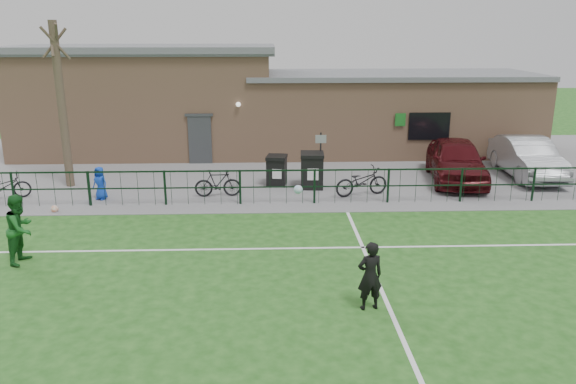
{
  "coord_description": "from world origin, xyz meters",
  "views": [
    {
      "loc": [
        -0.54,
        -10.11,
        5.74
      ],
      "look_at": [
        0.0,
        5.0,
        1.3
      ],
      "focal_mm": 35.0,
      "sensor_mm": 36.0,
      "label": 1
    }
  ],
  "objects_px": {
    "sign_post": "(320,159)",
    "car_silver": "(527,157)",
    "spectator_child": "(100,183)",
    "wheelie_bin_right": "(312,171)",
    "outfield_player": "(21,229)",
    "ball_ground": "(55,209)",
    "wheelie_bin_left": "(277,171)",
    "bicycle_c": "(3,186)",
    "bicycle_d": "(218,183)",
    "bare_tree": "(62,106)",
    "car_maroon": "(456,160)",
    "bicycle_e": "(361,181)"
  },
  "relations": [
    {
      "from": "sign_post",
      "to": "car_silver",
      "type": "height_order",
      "value": "sign_post"
    },
    {
      "from": "spectator_child",
      "to": "wheelie_bin_right",
      "type": "bearing_deg",
      "value": 33.91
    },
    {
      "from": "outfield_player",
      "to": "ball_ground",
      "type": "distance_m",
      "value": 4.12
    },
    {
      "from": "ball_ground",
      "to": "wheelie_bin_left",
      "type": "bearing_deg",
      "value": 22.53
    },
    {
      "from": "wheelie_bin_right",
      "to": "outfield_player",
      "type": "distance_m",
      "value": 10.25
    },
    {
      "from": "wheelie_bin_left",
      "to": "bicycle_c",
      "type": "xyz_separation_m",
      "value": [
        -9.46,
        -1.53,
        -0.06
      ]
    },
    {
      "from": "car_silver",
      "to": "ball_ground",
      "type": "height_order",
      "value": "car_silver"
    },
    {
      "from": "bicycle_d",
      "to": "outfield_player",
      "type": "distance_m",
      "value": 7.11
    },
    {
      "from": "bare_tree",
      "to": "car_maroon",
      "type": "height_order",
      "value": "bare_tree"
    },
    {
      "from": "car_silver",
      "to": "bicycle_d",
      "type": "xyz_separation_m",
      "value": [
        -12.04,
        -2.35,
        -0.29
      ]
    },
    {
      "from": "car_maroon",
      "to": "outfield_player",
      "type": "distance_m",
      "value": 15.32
    },
    {
      "from": "outfield_player",
      "to": "car_maroon",
      "type": "bearing_deg",
      "value": -54.19
    },
    {
      "from": "wheelie_bin_right",
      "to": "spectator_child",
      "type": "height_order",
      "value": "wheelie_bin_right"
    },
    {
      "from": "bicycle_d",
      "to": "wheelie_bin_right",
      "type": "bearing_deg",
      "value": -75.99
    },
    {
      "from": "bicycle_e",
      "to": "spectator_child",
      "type": "relative_size",
      "value": 1.7
    },
    {
      "from": "wheelie_bin_right",
      "to": "bicycle_d",
      "type": "distance_m",
      "value": 3.55
    },
    {
      "from": "wheelie_bin_right",
      "to": "ball_ground",
      "type": "xyz_separation_m",
      "value": [
        -8.53,
        -2.6,
        -0.51
      ]
    },
    {
      "from": "bicycle_c",
      "to": "spectator_child",
      "type": "height_order",
      "value": "spectator_child"
    },
    {
      "from": "bare_tree",
      "to": "spectator_child",
      "type": "bearing_deg",
      "value": -47.23
    },
    {
      "from": "car_maroon",
      "to": "bicycle_d",
      "type": "height_order",
      "value": "car_maroon"
    },
    {
      "from": "sign_post",
      "to": "wheelie_bin_right",
      "type": "bearing_deg",
      "value": -135.26
    },
    {
      "from": "car_maroon",
      "to": "outfield_player",
      "type": "relative_size",
      "value": 2.7
    },
    {
      "from": "wheelie_bin_right",
      "to": "sign_post",
      "type": "relative_size",
      "value": 0.61
    },
    {
      "from": "bare_tree",
      "to": "wheelie_bin_right",
      "type": "distance_m",
      "value": 9.38
    },
    {
      "from": "bicycle_e",
      "to": "car_silver",
      "type": "bearing_deg",
      "value": -87.56
    },
    {
      "from": "outfield_player",
      "to": "ball_ground",
      "type": "bearing_deg",
      "value": 16.95
    },
    {
      "from": "wheelie_bin_left",
      "to": "outfield_player",
      "type": "xyz_separation_m",
      "value": [
        -6.56,
        -6.99,
        0.35
      ]
    },
    {
      "from": "bare_tree",
      "to": "bicycle_d",
      "type": "bearing_deg",
      "value": -15.85
    },
    {
      "from": "car_maroon",
      "to": "bicycle_c",
      "type": "bearing_deg",
      "value": -164.56
    },
    {
      "from": "bicycle_c",
      "to": "ball_ground",
      "type": "distance_m",
      "value": 2.7
    },
    {
      "from": "wheelie_bin_left",
      "to": "spectator_child",
      "type": "xyz_separation_m",
      "value": [
        -6.12,
        -1.65,
        0.06
      ]
    },
    {
      "from": "bicycle_c",
      "to": "ball_ground",
      "type": "bearing_deg",
      "value": -145.08
    },
    {
      "from": "bare_tree",
      "to": "bicycle_e",
      "type": "xyz_separation_m",
      "value": [
        10.73,
        -1.67,
        -2.47
      ]
    },
    {
      "from": "car_maroon",
      "to": "bicycle_d",
      "type": "xyz_separation_m",
      "value": [
        -9.0,
        -1.78,
        -0.33
      ]
    },
    {
      "from": "bare_tree",
      "to": "bicycle_c",
      "type": "relative_size",
      "value": 3.44
    },
    {
      "from": "bare_tree",
      "to": "car_silver",
      "type": "bearing_deg",
      "value": 2.38
    },
    {
      "from": "sign_post",
      "to": "car_maroon",
      "type": "relative_size",
      "value": 0.42
    },
    {
      "from": "spectator_child",
      "to": "bare_tree",
      "type": "bearing_deg",
      "value": 157.13
    },
    {
      "from": "outfield_player",
      "to": "car_silver",
      "type": "bearing_deg",
      "value": -57.15
    },
    {
      "from": "bicycle_e",
      "to": "wheelie_bin_left",
      "type": "bearing_deg",
      "value": 46.15
    },
    {
      "from": "car_silver",
      "to": "bicycle_c",
      "type": "height_order",
      "value": "car_silver"
    },
    {
      "from": "wheelie_bin_right",
      "to": "ball_ground",
      "type": "distance_m",
      "value": 8.93
    },
    {
      "from": "bicycle_e",
      "to": "bare_tree",
      "type": "bearing_deg",
      "value": 64.63
    },
    {
      "from": "wheelie_bin_right",
      "to": "spectator_child",
      "type": "relative_size",
      "value": 1.06
    },
    {
      "from": "bicycle_c",
      "to": "sign_post",
      "type": "bearing_deg",
      "value": -104.21
    },
    {
      "from": "wheelie_bin_left",
      "to": "bicycle_d",
      "type": "xyz_separation_m",
      "value": [
        -2.09,
        -1.48,
        -0.03
      ]
    },
    {
      "from": "wheelie_bin_left",
      "to": "car_silver",
      "type": "height_order",
      "value": "car_silver"
    },
    {
      "from": "car_silver",
      "to": "outfield_player",
      "type": "xyz_separation_m",
      "value": [
        -16.5,
        -7.86,
        0.09
      ]
    },
    {
      "from": "sign_post",
      "to": "ball_ground",
      "type": "distance_m",
      "value": 9.38
    },
    {
      "from": "bicycle_e",
      "to": "ball_ground",
      "type": "relative_size",
      "value": 8.36
    }
  ]
}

